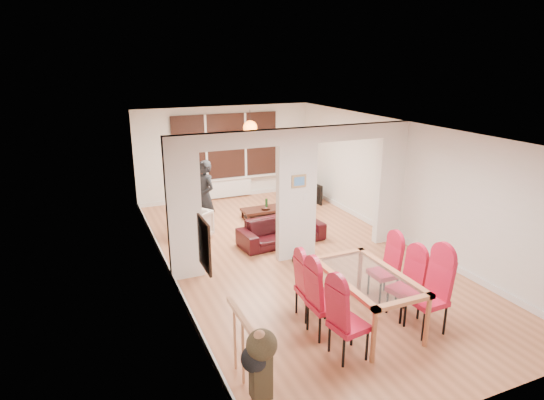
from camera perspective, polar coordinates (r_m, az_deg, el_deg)
floor at (r=9.25m, az=2.96°, el=-7.10°), size 5.00×9.00×0.01m
room_walls at (r=8.80m, az=3.08°, el=0.64°), size 5.00×9.00×2.60m
divider_wall at (r=8.80m, az=3.08°, el=0.64°), size 5.00×0.18×2.60m
bay_window_blinds at (r=12.78m, az=-5.80°, el=6.73°), size 3.00×0.08×1.80m
radiator at (r=13.01m, az=-5.59°, el=1.49°), size 1.40×0.08×0.50m
pendant_light at (r=11.70m, az=-2.76°, el=9.06°), size 0.36×0.36×0.36m
stair_newel at (r=5.64m, az=-3.50°, el=-18.10°), size 0.40×1.20×1.10m
wall_poster at (r=5.75m, az=-8.50°, el=-5.56°), size 0.04×0.52×0.67m
pillar_photo at (r=8.63m, az=3.40°, el=2.38°), size 0.30×0.03×0.25m
dining_table at (r=7.04m, az=11.70°, el=-12.06°), size 0.97×1.73×0.81m
dining_chair_la at (r=6.23m, az=9.66°, el=-14.60°), size 0.50×0.50×1.09m
dining_chair_lb at (r=6.64m, az=6.71°, el=-12.30°), size 0.45×0.45×1.10m
dining_chair_lc at (r=7.05m, az=4.94°, el=-10.72°), size 0.43×0.43×1.02m
dining_chair_ra at (r=7.01m, az=18.90°, el=-11.15°), size 0.49×0.49×1.18m
dining_chair_rb at (r=7.31m, az=16.29°, el=-10.31°), size 0.47×0.47×1.02m
dining_chair_rc at (r=7.76m, az=13.85°, el=-8.47°), size 0.41×0.41×1.02m
sofa at (r=9.82m, az=1.20°, el=-3.87°), size 1.93×0.90×0.55m
armchair at (r=10.13m, az=-10.11°, el=-3.12°), size 1.00×1.00×0.67m
person at (r=10.43m, az=-8.41°, el=0.45°), size 0.71×0.58×1.66m
television at (r=12.69m, az=4.73°, el=1.01°), size 0.97×0.18×0.55m
coffee_table at (r=11.40m, az=-1.09°, el=-1.65°), size 1.15×0.73×0.25m
bottle at (r=11.35m, az=-0.70°, el=-0.39°), size 0.06×0.06×0.26m
bowl at (r=11.27m, az=-0.81°, el=-1.07°), size 0.22×0.22×0.05m
shoes at (r=8.98m, az=3.48°, el=-7.59°), size 0.22×0.24×0.09m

